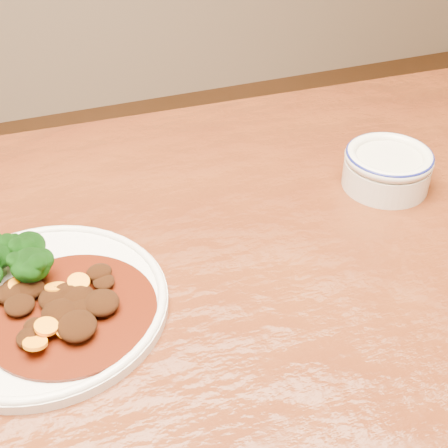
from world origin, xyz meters
name	(u,v)px	position (x,y,z in m)	size (l,w,h in m)	color
dining_table	(187,354)	(0.00, 0.00, 0.67)	(1.53, 0.95, 0.75)	#59270F
dinner_plate	(44,305)	(-0.14, 0.04, 0.76)	(0.27, 0.27, 0.02)	silver
mince_stew	(63,306)	(-0.12, 0.02, 0.77)	(0.18, 0.18, 0.02)	#441207
dip_bowl	(387,167)	(0.33, 0.13, 0.78)	(0.12, 0.12, 0.05)	silver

